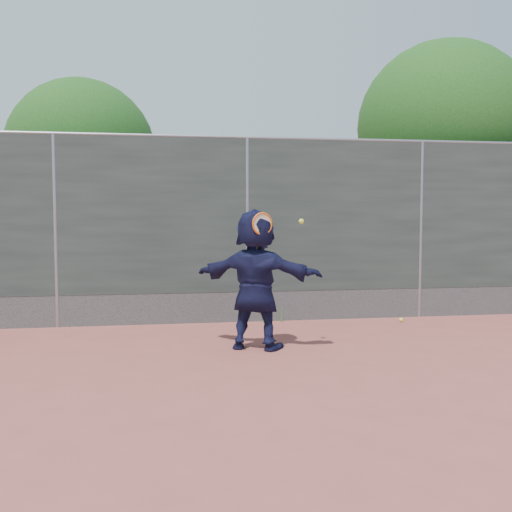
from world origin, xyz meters
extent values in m
plane|color=#9E4C42|center=(0.00, 0.00, 0.00)|extent=(80.00, 80.00, 0.00)
imported|color=#15173B|center=(-0.16, 1.59, 0.91)|extent=(1.77, 1.19, 1.83)
sphere|color=#EAF937|center=(2.49, 3.08, 0.03)|extent=(0.07, 0.07, 0.07)
cube|color=#38423D|center=(0.00, 3.50, 1.75)|extent=(20.00, 0.04, 2.50)
cube|color=slate|center=(0.00, 3.50, 0.25)|extent=(20.00, 0.03, 0.50)
cylinder|color=gray|center=(0.00, 3.50, 3.00)|extent=(20.00, 0.05, 0.05)
cylinder|color=gray|center=(-3.00, 3.50, 1.50)|extent=(0.06, 0.06, 3.00)
cylinder|color=gray|center=(0.00, 3.50, 1.50)|extent=(0.06, 0.06, 3.00)
cylinder|color=gray|center=(3.00, 3.50, 1.50)|extent=(0.06, 0.06, 3.00)
torus|color=orange|center=(-0.11, 1.39, 1.64)|extent=(0.28, 0.13, 0.29)
cylinder|color=beige|center=(-0.11, 1.39, 1.64)|extent=(0.24, 0.09, 0.25)
cylinder|color=black|center=(-0.16, 1.41, 1.44)|extent=(0.07, 0.13, 0.33)
sphere|color=#EAF937|center=(0.41, 1.45, 1.67)|extent=(0.07, 0.07, 0.07)
cylinder|color=#382314|center=(4.50, 5.70, 1.30)|extent=(0.28, 0.28, 2.60)
sphere|color=#23561C|center=(4.50, 5.70, 3.59)|extent=(3.60, 3.60, 3.60)
sphere|color=#23561C|center=(5.22, 5.90, 3.23)|extent=(2.52, 2.52, 2.52)
cylinder|color=#382314|center=(-3.00, 6.50, 1.10)|extent=(0.28, 0.28, 2.20)
sphere|color=#23561C|center=(-3.00, 6.50, 3.03)|extent=(3.00, 3.00, 3.00)
sphere|color=#23561C|center=(-2.40, 6.70, 2.73)|extent=(2.10, 2.10, 2.10)
cone|color=#387226|center=(0.25, 3.38, 0.13)|extent=(0.03, 0.03, 0.26)
cone|color=#387226|center=(0.55, 3.40, 0.15)|extent=(0.03, 0.03, 0.30)
cone|color=#387226|center=(-0.10, 3.36, 0.11)|extent=(0.03, 0.03, 0.22)
camera|label=1|loc=(-1.31, -5.69, 1.73)|focal=40.00mm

